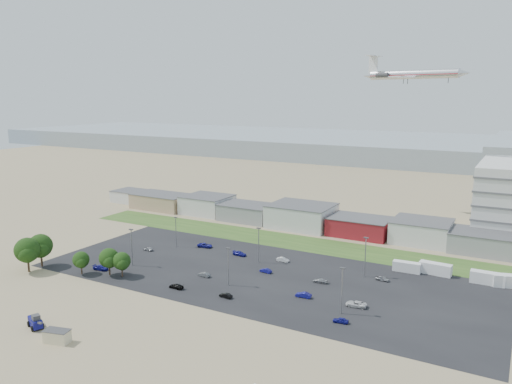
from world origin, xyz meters
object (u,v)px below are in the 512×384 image
Objects in this scene: airliner at (413,74)px; parked_car_13 at (226,295)px; parked_car_1 at (303,295)px; parked_car_7 at (266,271)px; telehandler at (35,321)px; parked_car_2 at (341,320)px; parked_car_3 at (176,286)px; parked_car_6 at (240,254)px; parked_car_8 at (383,279)px; parked_car_12 at (320,281)px; parked_car_11 at (283,260)px; portable_shed at (57,336)px; box_trailer_a at (407,267)px; parked_car_5 at (148,249)px; parked_car_9 at (205,245)px; tree_far_left at (27,253)px; parked_car_0 at (356,304)px; parked_car_4 at (204,275)px; parked_car_10 at (101,268)px.

airliner reaches higher than parked_car_13.
parked_car_7 is at bearing -128.37° from parked_car_1.
telehandler is 62.97m from parked_car_2.
parked_car_6 is at bearing -178.84° from parked_car_3.
parked_car_12 is (-13.57, -9.04, -0.04)m from parked_car_8.
parked_car_11 is at bearing -144.25° from parked_car_2.
portable_shed is 78.00m from parked_car_8.
portable_shed reaches higher than parked_car_11.
airliner is at bearing 100.58° from box_trailer_a.
parked_car_11 is at bearing -174.44° from parked_car_7.
parked_car_8 is (1.21, 28.38, 0.02)m from parked_car_2.
parked_car_3 is at bearing 49.25° from parked_car_5.
parked_car_11 is at bearing 60.64° from portable_shed.
parked_car_13 is at bearing 96.37° from parked_car_3.
parked_car_3 is at bearing -164.24° from parked_car_9.
parked_car_9 reaches higher than parked_car_8.
parked_car_6 is at bearing 101.23° from telehandler.
telehandler is 66.41m from parked_car_12.
parked_car_12 reaches higher than parked_car_13.
tree_far_left reaches higher than parked_car_1.
parked_car_13 is (-29.40, -28.82, -0.04)m from parked_car_8.
airliner is 118.10m from parked_car_2.
parked_car_6 is (-41.83, 18.85, -0.02)m from parked_car_0.
airliner is at bearing 142.23° from parked_car_5.
parked_car_13 is (13.77, 1.07, -0.03)m from parked_car_3.
parked_car_10 is (-27.64, -9.51, 0.08)m from parked_car_4.
parked_car_6 reaches higher than parked_car_8.
parked_car_11 reaches higher than parked_car_2.
parked_car_11 is at bearing 92.53° from parked_car_8.
parked_car_4 is 30.23m from parked_car_12.
parked_car_2 is at bearing -137.41° from parked_car_11.
tree_far_left reaches higher than parked_car_10.
parked_car_10 is at bearing -2.51° from parked_car_5.
airliner reaches higher than parked_car_8.
parked_car_7 is 45.08m from parked_car_10.
parked_car_2 is at bearing 29.18° from parked_car_12.
parked_car_0 is 1.20× the size of parked_car_3.
parked_car_11 is at bearing 152.75° from parked_car_4.
parked_car_3 is 52.50m from parked_car_8.
parked_car_9 reaches higher than parked_car_1.
parked_car_1 is 35.33m from parked_car_6.
parked_car_9 reaches higher than parked_car_3.
parked_car_13 is at bearing 61.10° from parked_car_5.
parked_car_10 is at bearing -84.76° from parked_car_1.
parked_car_10 reaches higher than parked_car_7.
parked_car_12 is (41.64, 51.73, -0.98)m from telehandler.
parked_car_6 is (-41.55, 28.28, 0.08)m from parked_car_2.
tree_far_left is at bearing 135.00° from portable_shed.
parked_car_9 is at bearing -30.11° from parked_car_10.
parked_car_5 is 56.23m from parked_car_12.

